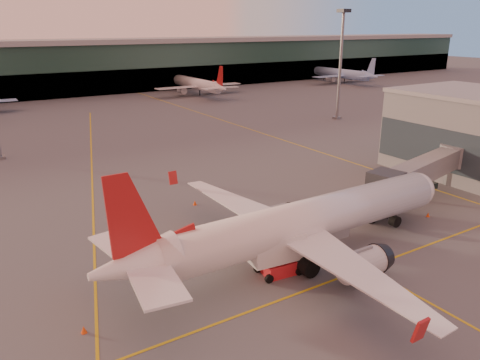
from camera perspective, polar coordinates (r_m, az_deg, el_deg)
ground at (r=40.93m, az=15.48°, el=-14.98°), size 600.00×600.00×0.00m
taxi_markings at (r=72.74m, az=-15.45°, el=0.04°), size 100.12×173.00×0.01m
terminal at (r=166.58m, az=-23.57°, el=12.32°), size 400.00×20.00×17.60m
gate_building at (r=80.80m, az=26.94°, el=5.13°), size 18.40×22.40×12.60m
mast_east_near at (r=117.31m, az=12.20°, el=14.46°), size 2.40×2.40×25.60m
main_airplane at (r=45.35m, az=7.18°, el=-5.41°), size 39.39×35.37×11.92m
jet_bridge at (r=66.15m, az=21.94°, el=1.23°), size 22.81×7.81×5.89m
catering_truck at (r=43.48m, az=4.53°, el=-8.75°), size 5.35×2.81×3.99m
pushback_tug at (r=58.23m, az=15.90°, el=-3.87°), size 3.68×2.45×1.75m
cone_nose at (r=61.06m, az=21.94°, el=-3.94°), size 0.42×0.42×0.54m
cone_tail at (r=38.74m, az=-18.51°, el=-16.91°), size 0.46×0.46×0.58m
cone_wing_left at (r=60.55m, az=-5.53°, el=-2.77°), size 0.49×0.49×0.62m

